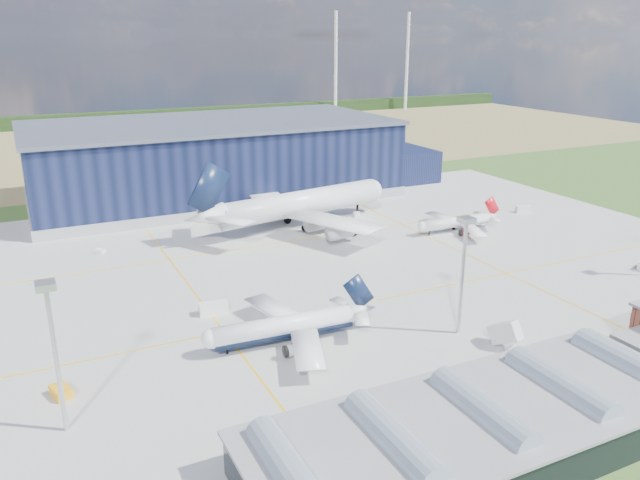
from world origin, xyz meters
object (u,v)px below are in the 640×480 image
Objects in this scene: airliner_red at (456,217)px; airliner_widebody at (302,190)px; light_mast_west at (52,334)px; gse_van_b at (524,209)px; gse_cart_a at (357,215)px; gse_cart_b at (100,251)px; airstair at (504,338)px; gse_tug_c at (308,213)px; hangar at (220,162)px; gse_tug_b at (313,428)px; gse_tug_a at (61,392)px; gse_van_a at (213,308)px; airliner_navy at (284,316)px; light_mast_center at (464,257)px.

airliner_red is 45.15m from airliner_widebody.
light_mast_west is 121.80m from airliner_red.
gse_van_b is (69.83, -17.66, -9.90)m from airliner_widebody.
gse_cart_b is (-77.14, -0.74, -0.05)m from gse_cart_a.
airstair reaches higher than gse_cart_a.
hangar is at bearing 122.69° from gse_tug_c.
gse_tug_a is at bearing 153.01° from gse_tug_b.
hangar reaches higher than gse_van_a.
gse_van_b is at bearing -23.86° from airliner_widebody.
airliner_widebody is at bearing -29.77° from airliner_red.
gse_cart_a is 0.52× the size of airstair.
light_mast_west is at bearing -108.26° from gse_tug_a.
gse_van_a is at bearing -116.10° from gse_cart_b.
airliner_navy is at bearing 87.91° from gse_tug_b.
gse_van_b is at bearing 39.27° from light_mast_center.
gse_cart_a is (92.07, 78.52, -14.80)m from light_mast_west.
airliner_navy is 10.92× the size of gse_tug_c.
hangar is at bearing -98.28° from airliner_navy.
light_mast_west is 154.58m from gse_van_b.
gse_tug_b is (-31.12, -140.80, -10.97)m from hangar.
light_mast_west is at bearing 142.02° from gse_van_a.
airliner_red is 32.04m from gse_cart_a.
airliner_red is at bearing 3.40° from gse_tug_a.
airliner_red is at bearing -38.57° from gse_tug_c.
airliner_red is at bearing -43.15° from airliner_widebody.
light_mast_west is 7.70× the size of gse_tug_b.
airstair is at bearing -31.33° from gse_tug_a.
light_mast_center is at bearing 154.38° from gse_van_b.
light_mast_west reaches higher than airstair.
gse_van_a is at bearing 124.98° from airstair.
light_mast_west is at bearing -143.01° from airliner_widebody.
gse_van_b is (72.16, 58.99, -14.33)m from light_mast_center.
light_mast_center is at bearing -25.66° from gse_tug_a.
hangar is at bearing -53.56° from airliner_red.
airliner_navy reaches higher than gse_van_b.
airstair is at bearing 159.67° from gse_van_b.
gse_van_b is (50.09, -19.53, 0.46)m from gse_cart_a.
airliner_widebody is at bearing -152.80° from gse_cart_a.
light_mast_center is at bearing 101.40° from airstair.
hangar is at bearing 80.22° from airstair.
airstair is (43.36, -36.96, 0.55)m from gse_van_a.
gse_tug_c is (-30.75, 34.68, -3.88)m from airliner_red.
gse_tug_c is at bearing -44.73° from airliner_red.
light_mast_west reaches higher than airliner_navy.
gse_van_b is at bearing 22.54° from light_mast_west.
gse_van_b is (103.64, 48.31, -4.50)m from airliner_navy.
gse_van_a reaches higher than gse_cart_b.
light_mast_center is at bearing 56.42° from airliner_red.
airliner_widebody is 25.01× the size of gse_cart_b.
gse_tug_a is at bearing 172.02° from light_mast_center.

